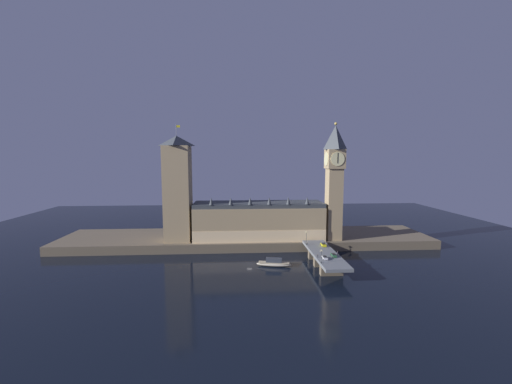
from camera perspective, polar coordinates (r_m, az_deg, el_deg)
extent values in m
plane|color=black|center=(158.31, -1.20, -12.96)|extent=(400.00, 400.00, 0.00)
cube|color=brown|center=(194.90, -1.66, -8.50)|extent=(220.00, 42.00, 5.05)
cube|color=tan|center=(184.68, 0.47, -5.52)|extent=(74.68, 20.93, 18.84)
cube|color=beige|center=(175.75, 0.71, -8.14)|extent=(74.68, 0.20, 6.78)
cube|color=#383D42|center=(182.83, 0.48, -2.26)|extent=(74.68, 19.26, 2.40)
cone|color=#383D42|center=(173.72, -8.13, -1.67)|extent=(2.40, 2.40, 4.15)
cone|color=#383D42|center=(173.18, -4.61, -1.65)|extent=(2.40, 2.40, 4.15)
cone|color=#383D42|center=(173.28, -1.08, -1.63)|extent=(2.40, 2.40, 4.15)
cone|color=#383D42|center=(174.05, 2.43, -1.60)|extent=(2.40, 2.40, 4.15)
cone|color=#383D42|center=(175.46, 5.90, -1.57)|extent=(2.40, 2.40, 4.15)
cone|color=#383D42|center=(177.50, 9.30, -1.53)|extent=(2.40, 2.40, 4.15)
cube|color=tan|center=(185.51, 13.94, -2.18)|extent=(8.26, 8.26, 40.95)
cube|color=tan|center=(183.63, 14.15, 5.83)|extent=(9.74, 9.74, 10.79)
cylinder|color=beige|center=(178.87, 14.63, 5.81)|extent=(7.69, 0.25, 7.69)
cylinder|color=beige|center=(188.40, 13.69, 5.85)|extent=(7.69, 0.25, 7.69)
cylinder|color=beige|center=(185.20, 15.63, 5.79)|extent=(0.25, 7.69, 7.69)
cylinder|color=beige|center=(182.19, 12.64, 5.87)|extent=(0.25, 7.69, 7.69)
cube|color=black|center=(178.69, 14.66, 6.00)|extent=(0.36, 0.10, 5.77)
pyramid|color=#383D42|center=(184.00, 14.25, 9.61)|extent=(9.74, 9.74, 13.46)
sphere|color=gold|center=(184.63, 14.31, 11.94)|extent=(1.60, 1.60, 1.60)
cube|color=tan|center=(182.34, -14.02, -0.31)|extent=(14.31, 14.31, 53.66)
pyramid|color=#383D42|center=(181.50, -14.27, 9.02)|extent=(14.60, 14.60, 5.56)
cylinder|color=#99999E|center=(181.90, -14.31, 10.83)|extent=(0.24, 0.24, 6.00)
cube|color=gold|center=(181.89, -13.99, 11.51)|extent=(2.00, 0.08, 1.20)
cube|color=slate|center=(157.23, 12.33, -10.96)|extent=(11.78, 46.00, 1.40)
cube|color=brown|center=(147.81, 13.54, -13.47)|extent=(10.02, 3.20, 5.24)
cube|color=brown|center=(158.23, 12.30, -12.11)|extent=(10.02, 3.20, 5.24)
cube|color=brown|center=(168.80, 11.22, -10.92)|extent=(10.02, 3.20, 5.24)
cube|color=silver|center=(147.31, 12.38, -11.62)|extent=(1.71, 4.45, 0.84)
cube|color=black|center=(147.12, 12.39, -11.38)|extent=(1.41, 2.00, 0.45)
cylinder|color=black|center=(148.45, 11.92, -11.58)|extent=(0.22, 0.64, 0.64)
cylinder|color=black|center=(148.88, 12.54, -11.54)|extent=(0.22, 0.64, 0.64)
cylinder|color=black|center=(145.92, 12.22, -11.90)|extent=(0.22, 0.64, 0.64)
cylinder|color=black|center=(146.36, 12.84, -11.86)|extent=(0.22, 0.64, 0.64)
cube|color=#235633|center=(152.04, 13.92, -11.11)|extent=(1.71, 4.78, 0.74)
cube|color=black|center=(151.87, 13.93, -10.89)|extent=(1.40, 2.15, 0.45)
cylinder|color=black|center=(151.00, 14.39, -11.33)|extent=(0.22, 0.64, 0.64)
cylinder|color=black|center=(150.53, 13.79, -11.37)|extent=(0.22, 0.64, 0.64)
cylinder|color=black|center=(153.70, 14.05, -11.01)|extent=(0.22, 0.64, 0.64)
cylinder|color=black|center=(153.23, 13.46, -11.05)|extent=(0.22, 0.64, 0.64)
cube|color=yellow|center=(167.79, 12.16, -9.38)|extent=(1.99, 4.74, 0.97)
cube|color=black|center=(167.60, 12.16, -9.14)|extent=(1.63, 2.13, 0.45)
cylinder|color=black|center=(166.78, 12.61, -9.61)|extent=(0.22, 0.64, 0.64)
cylinder|color=black|center=(166.27, 11.98, -9.64)|extent=(0.22, 0.64, 0.64)
cylinder|color=black|center=(169.50, 12.33, -9.34)|extent=(0.22, 0.64, 0.64)
cylinder|color=black|center=(169.00, 11.71, -9.38)|extent=(0.22, 0.64, 0.64)
cylinder|color=black|center=(148.83, 11.16, -11.47)|extent=(0.28, 0.28, 0.84)
cylinder|color=black|center=(148.60, 11.16, -11.19)|extent=(0.38, 0.38, 0.70)
sphere|color=tan|center=(148.46, 11.17, -11.02)|extent=(0.23, 0.23, 0.23)
cylinder|color=black|center=(155.04, 14.59, -10.84)|extent=(0.28, 0.28, 0.81)
cylinder|color=#47384C|center=(154.83, 14.59, -10.58)|extent=(0.38, 0.38, 0.67)
sphere|color=tan|center=(154.71, 14.60, -10.42)|extent=(0.22, 0.22, 0.22)
cylinder|color=black|center=(168.84, 9.30, -9.30)|extent=(0.28, 0.28, 0.89)
cylinder|color=gray|center=(168.63, 9.30, -9.03)|extent=(0.38, 0.38, 0.74)
sphere|color=tan|center=(168.50, 9.31, -8.87)|extent=(0.24, 0.24, 0.24)
cylinder|color=#2D3333|center=(142.00, 11.76, -12.43)|extent=(0.56, 0.56, 0.50)
cylinder|color=#2D3333|center=(141.21, 11.78, -11.45)|extent=(0.18, 0.18, 4.59)
sphere|color=#F9E5A3|center=(140.38, 11.81, -10.35)|extent=(0.60, 0.60, 0.60)
sphere|color=#F9E5A3|center=(140.37, 11.63, -10.49)|extent=(0.44, 0.44, 0.44)
sphere|color=#F9E5A3|center=(140.60, 11.99, -10.47)|extent=(0.44, 0.44, 0.44)
cylinder|color=#2D3333|center=(169.32, 9.12, -9.32)|extent=(0.56, 0.56, 0.50)
cylinder|color=#2D3333|center=(168.52, 9.14, -8.30)|extent=(0.18, 0.18, 5.73)
sphere|color=#F9E5A3|center=(167.71, 9.16, -7.17)|extent=(0.60, 0.60, 0.60)
sphere|color=#F9E5A3|center=(167.69, 9.01, -7.29)|extent=(0.44, 0.44, 0.44)
sphere|color=#F9E5A3|center=(167.88, 9.31, -7.28)|extent=(0.44, 0.44, 0.44)
ellipsoid|color=#B2A893|center=(154.99, 3.27, -12.99)|extent=(17.23, 6.65, 2.06)
cube|color=tan|center=(154.68, 3.27, -12.67)|extent=(15.11, 5.57, 0.24)
cube|color=#2D333D|center=(154.32, 3.27, -12.26)|extent=(7.87, 3.59, 2.06)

